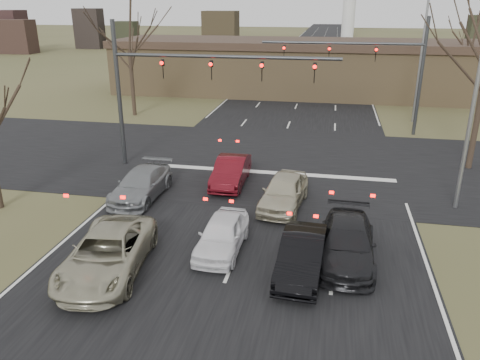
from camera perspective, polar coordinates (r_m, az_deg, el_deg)
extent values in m
plane|color=#454726|center=(14.52, -3.65, -16.54)|extent=(360.00, 360.00, 0.00)
cube|color=black|center=(71.74, 8.81, 13.52)|extent=(14.00, 300.00, 0.02)
cube|color=black|center=(27.74, 4.15, 2.28)|extent=(200.00, 14.00, 0.02)
cube|color=olive|center=(49.57, 10.01, 12.96)|extent=(42.00, 10.00, 4.60)
cube|color=#38281E|center=(49.29, 10.21, 16.00)|extent=(42.40, 10.40, 0.70)
cylinder|color=#383A3D|center=(27.19, -14.53, 9.98)|extent=(0.24, 0.24, 8.00)
cylinder|color=#383A3D|center=(24.90, -1.98, 14.80)|extent=(12.00, 0.18, 0.18)
imported|color=black|center=(25.94, -9.35, 13.23)|extent=(0.16, 0.20, 1.00)
imported|color=black|center=(25.14, -3.48, 13.23)|extent=(0.16, 0.20, 1.00)
imported|color=black|center=(24.62, 2.70, 13.08)|extent=(0.16, 0.20, 1.00)
imported|color=black|center=(24.37, 9.07, 12.77)|extent=(0.16, 0.20, 1.00)
cylinder|color=#383A3D|center=(34.97, 21.18, 11.55)|extent=(0.24, 0.24, 8.00)
cylinder|color=#383A3D|center=(34.23, 12.25, 16.00)|extent=(11.00, 0.18, 0.18)
imported|color=black|center=(34.40, 16.21, 14.51)|extent=(0.16, 0.20, 1.00)
imported|color=black|center=(34.29, 10.80, 14.93)|extent=(0.16, 0.20, 1.00)
imported|color=black|center=(34.47, 5.39, 15.22)|extent=(0.16, 0.20, 1.00)
cylinder|color=gray|center=(22.27, 26.66, 8.80)|extent=(0.18, 0.18, 10.00)
cylinder|color=gray|center=(38.85, 21.20, 13.84)|extent=(0.18, 0.18, 10.00)
cylinder|color=black|center=(28.81, 27.03, 7.26)|extent=(0.32, 0.32, 6.33)
cylinder|color=black|center=(40.03, -12.99, 11.39)|extent=(0.32, 0.32, 5.23)
cylinder|color=black|center=(48.06, 25.88, 11.21)|extent=(0.32, 0.32, 4.95)
imported|color=#A8A488|center=(16.89, -15.88, -8.58)|extent=(3.06, 5.55, 1.47)
imported|color=white|center=(17.67, -2.21, -6.64)|extent=(1.63, 3.90, 1.32)
imported|color=black|center=(16.40, 7.56, -9.05)|extent=(1.67, 4.24, 1.37)
imported|color=black|center=(17.44, 12.92, -7.45)|extent=(2.06, 4.85, 1.39)
imported|color=gray|center=(22.82, -11.95, -0.51)|extent=(1.98, 4.71, 1.36)
imported|color=#510B13|center=(23.98, -1.12, 1.06)|extent=(1.56, 4.27, 1.40)
imported|color=#BDB699|center=(21.39, 5.37, -1.41)|extent=(2.24, 4.54, 1.49)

